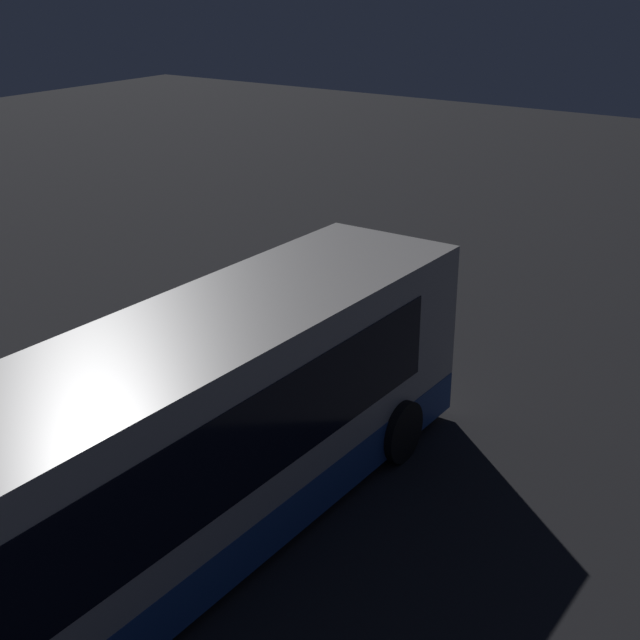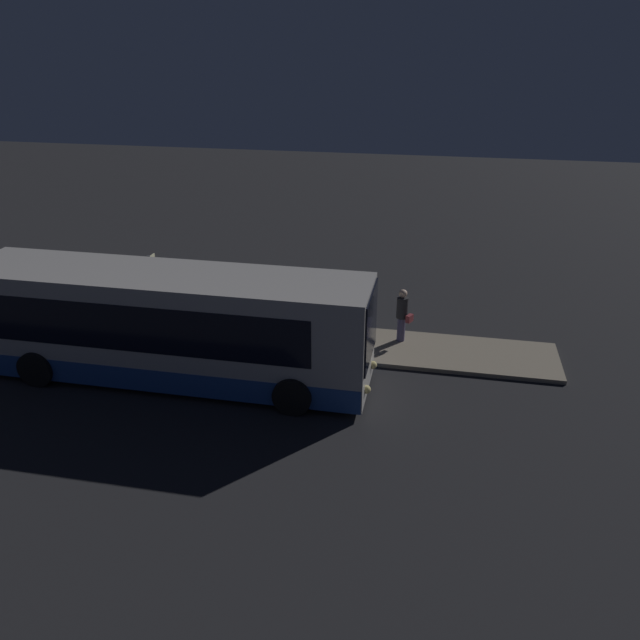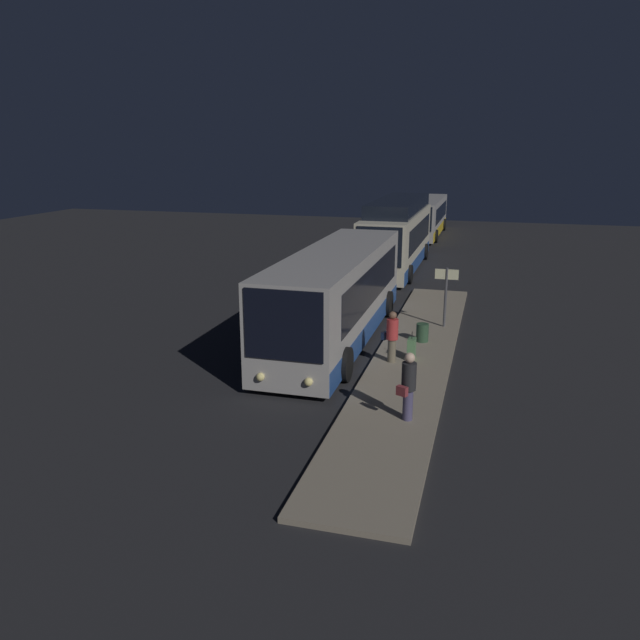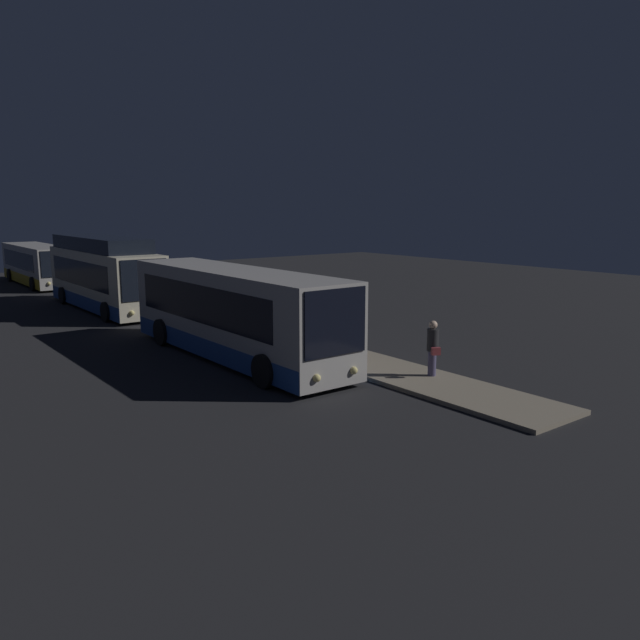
{
  "view_description": "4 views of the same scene",
  "coord_description": "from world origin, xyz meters",
  "px_view_note": "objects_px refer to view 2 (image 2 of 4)",
  "views": [
    {
      "loc": [
        -8.98,
        -7.77,
        7.82
      ],
      "look_at": [
        2.88,
        0.44,
        1.97
      ],
      "focal_mm": 50.0,
      "sensor_mm": 36.0,
      "label": 1
    },
    {
      "loc": [
        6.06,
        -15.3,
        9.27
      ],
      "look_at": [
        2.88,
        0.44,
        1.97
      ],
      "focal_mm": 35.0,
      "sensor_mm": 36.0,
      "label": 2
    },
    {
      "loc": [
        19.69,
        5.14,
        6.92
      ],
      "look_at": [
        2.88,
        0.44,
        1.97
      ],
      "focal_mm": 35.0,
      "sensor_mm": 36.0,
      "label": 3
    },
    {
      "loc": [
        18.21,
        -11.38,
        5.48
      ],
      "look_at": [
        2.88,
        0.44,
        1.97
      ],
      "focal_mm": 35.0,
      "sensor_mm": 36.0,
      "label": 4
    }
  ],
  "objects_px": {
    "trash_bin": "(204,320)",
    "passenger_boarding": "(402,313)",
    "passenger_waiting": "(266,319)",
    "bus_lead": "(167,326)",
    "suitcase": "(260,325)",
    "sign_post": "(151,278)"
  },
  "relations": [
    {
      "from": "suitcase",
      "to": "sign_post",
      "type": "relative_size",
      "value": 0.41
    },
    {
      "from": "trash_bin",
      "to": "passenger_boarding",
      "type": "bearing_deg",
      "value": 3.41
    },
    {
      "from": "passenger_waiting",
      "to": "suitcase",
      "type": "xyz_separation_m",
      "value": [
        -0.41,
        0.6,
        -0.55
      ]
    },
    {
      "from": "passenger_boarding",
      "to": "suitcase",
      "type": "xyz_separation_m",
      "value": [
        -4.68,
        -0.52,
        -0.63
      ]
    },
    {
      "from": "passenger_waiting",
      "to": "suitcase",
      "type": "relative_size",
      "value": 1.78
    },
    {
      "from": "sign_post",
      "to": "trash_bin",
      "type": "relative_size",
      "value": 3.52
    },
    {
      "from": "suitcase",
      "to": "bus_lead",
      "type": "bearing_deg",
      "value": -122.16
    },
    {
      "from": "bus_lead",
      "to": "passenger_waiting",
      "type": "xyz_separation_m",
      "value": [
        2.28,
        2.39,
        -0.6
      ]
    },
    {
      "from": "passenger_waiting",
      "to": "trash_bin",
      "type": "bearing_deg",
      "value": 15.5
    },
    {
      "from": "passenger_waiting",
      "to": "bus_lead",
      "type": "bearing_deg",
      "value": 78.29
    },
    {
      "from": "passenger_waiting",
      "to": "trash_bin",
      "type": "distance_m",
      "value": 2.58
    },
    {
      "from": "suitcase",
      "to": "trash_bin",
      "type": "height_order",
      "value": "suitcase"
    },
    {
      "from": "bus_lead",
      "to": "passenger_boarding",
      "type": "xyz_separation_m",
      "value": [
        6.56,
        3.5,
        -0.52
      ]
    },
    {
      "from": "trash_bin",
      "to": "bus_lead",
      "type": "bearing_deg",
      "value": -87.62
    },
    {
      "from": "bus_lead",
      "to": "passenger_waiting",
      "type": "height_order",
      "value": "bus_lead"
    },
    {
      "from": "passenger_boarding",
      "to": "passenger_waiting",
      "type": "bearing_deg",
      "value": -49.46
    },
    {
      "from": "passenger_waiting",
      "to": "sign_post",
      "type": "height_order",
      "value": "sign_post"
    },
    {
      "from": "sign_post",
      "to": "trash_bin",
      "type": "distance_m",
      "value": 2.48
    },
    {
      "from": "sign_post",
      "to": "passenger_boarding",
      "type": "bearing_deg",
      "value": -1.27
    },
    {
      "from": "passenger_waiting",
      "to": "suitcase",
      "type": "bearing_deg",
      "value": -23.67
    },
    {
      "from": "passenger_boarding",
      "to": "trash_bin",
      "type": "relative_size",
      "value": 2.77
    },
    {
      "from": "bus_lead",
      "to": "suitcase",
      "type": "height_order",
      "value": "bus_lead"
    }
  ]
}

